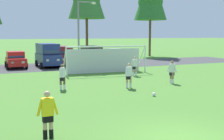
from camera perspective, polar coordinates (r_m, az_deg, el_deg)
The scene contains 15 objects.
ground_plane at distance 23.65m, azimuth -9.03°, elevation -1.54°, with size 400.00×400.00×0.00m, color #477A2D.
parking_lot_strip at distance 32.22m, azimuth -12.96°, elevation 0.66°, with size 52.00×8.40×0.01m, color #3D3D3F.
soccer_ball at distance 16.65m, azimuth 8.31°, elevation -4.77°, with size 0.22×0.22×0.22m.
soccer_goal at distance 26.20m, azimuth -1.41°, elevation 2.23°, with size 7.55×2.53×2.57m.
referee at distance 10.02m, azimuth -12.61°, elevation -8.65°, with size 0.74×0.25×1.64m.
player_striker_near at distance 24.45m, azimuth 4.51°, elevation 0.75°, with size 0.73×0.29×1.64m.
player_midfield_center at distance 18.88m, azimuth 3.35°, elevation -1.11°, with size 0.73×0.39×1.64m.
player_defender_far at distance 18.59m, azimuth -9.79°, elevation -1.33°, with size 0.55×0.61×1.64m.
player_winger_left at distance 21.11m, azimuth 11.78°, elevation -0.38°, with size 0.48×0.66×1.64m.
parked_car_slot_center_left at distance 31.87m, azimuth -18.53°, elevation 1.98°, with size 2.07×4.22×1.72m.
parked_car_slot_center at distance 31.95m, azimuth -12.60°, elevation 3.03°, with size 2.26×4.83×2.52m.
parked_car_slot_center_right at distance 33.23m, azimuth -9.81°, elevation 2.85°, with size 2.16×4.61×2.16m.
parked_car_slot_right at distance 33.73m, azimuth -4.01°, elevation 3.00°, with size 2.17×4.62×2.16m.
parked_car_slot_far_right at distance 35.92m, azimuth 0.99°, elevation 2.88°, with size 2.13×4.25×1.72m.
street_lamp at distance 28.74m, azimuth -6.27°, elevation 7.04°, with size 2.00×0.32×6.74m.
Camera 1 is at (-5.78, -7.66, 3.51)m, focal length 46.19 mm.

